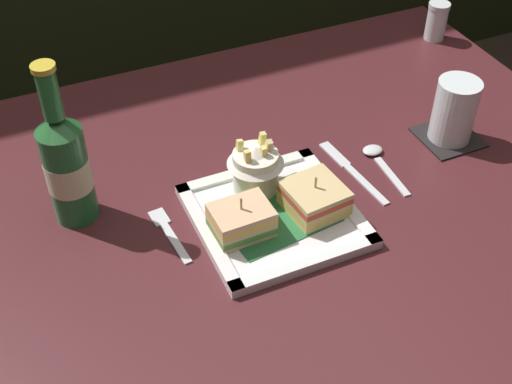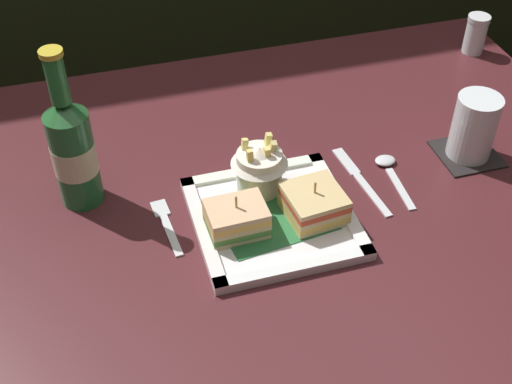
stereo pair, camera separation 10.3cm
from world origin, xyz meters
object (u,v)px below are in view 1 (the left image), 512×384
(fries_cup, at_px, (255,164))
(water_glass, at_px, (454,113))
(dining_table, at_px, (239,242))
(salt_shaker, at_px, (436,23))
(sandwich_half_left, at_px, (241,221))
(fork, at_px, (168,232))
(sandwich_half_right, at_px, (314,198))
(beer_bottle, at_px, (66,165))
(knife, at_px, (350,169))
(spoon, at_px, (378,157))
(square_plate, at_px, (274,216))

(fries_cup, height_order, water_glass, water_glass)
(dining_table, xyz_separation_m, water_glass, (0.40, 0.01, 0.14))
(salt_shaker, bearing_deg, sandwich_half_left, -147.96)
(sandwich_half_left, height_order, fork, sandwich_half_left)
(sandwich_half_right, height_order, fries_cup, fries_cup)
(fries_cup, height_order, beer_bottle, beer_bottle)
(dining_table, height_order, water_glass, water_glass)
(sandwich_half_left, xyz_separation_m, water_glass, (0.42, 0.08, 0.02))
(fries_cup, xyz_separation_m, knife, (0.17, -0.01, -0.06))
(fries_cup, bearing_deg, water_glass, -1.00)
(sandwich_half_left, relative_size, fork, 0.70)
(sandwich_half_left, distance_m, beer_bottle, 0.27)
(fries_cup, distance_m, water_glass, 0.37)
(knife, distance_m, spoon, 0.06)
(fries_cup, bearing_deg, square_plate, -89.00)
(fries_cup, bearing_deg, sandwich_half_right, -53.27)
(dining_table, xyz_separation_m, fries_cup, (0.04, 0.01, 0.14))
(sandwich_half_left, height_order, sandwich_half_right, sandwich_half_left)
(spoon, height_order, salt_shaker, salt_shaker)
(square_plate, height_order, fork, square_plate)
(square_plate, bearing_deg, sandwich_half_right, -12.73)
(fries_cup, bearing_deg, dining_table, -160.66)
(square_plate, xyz_separation_m, spoon, (0.22, 0.06, -0.00))
(water_glass, height_order, fork, water_glass)
(fries_cup, relative_size, water_glass, 0.82)
(water_glass, xyz_separation_m, salt_shaker, (0.18, 0.30, -0.02))
(water_glass, relative_size, spoon, 0.83)
(fries_cup, relative_size, beer_bottle, 0.34)
(square_plate, relative_size, beer_bottle, 0.90)
(water_glass, distance_m, knife, 0.21)
(knife, bearing_deg, square_plate, -161.37)
(beer_bottle, bearing_deg, spoon, -8.38)
(dining_table, relative_size, sandwich_half_left, 14.72)
(square_plate, relative_size, sandwich_half_right, 2.57)
(fork, bearing_deg, fries_cup, 10.62)
(beer_bottle, relative_size, spoon, 1.99)
(water_glass, height_order, salt_shaker, water_glass)
(square_plate, height_order, spoon, square_plate)
(sandwich_half_right, relative_size, water_glass, 0.83)
(sandwich_half_right, xyz_separation_m, spoon, (0.16, 0.07, -0.03))
(sandwich_half_left, bearing_deg, water_glass, 10.06)
(square_plate, distance_m, sandwich_half_right, 0.07)
(fork, relative_size, knife, 0.70)
(beer_bottle, height_order, water_glass, beer_bottle)
(knife, bearing_deg, salt_shaker, 39.12)
(sandwich_half_left, bearing_deg, square_plate, 12.73)
(sandwich_half_right, xyz_separation_m, fries_cup, (-0.06, 0.08, 0.03))
(spoon, bearing_deg, sandwich_half_right, -155.01)
(square_plate, relative_size, fork, 1.88)
(water_glass, bearing_deg, dining_table, -179.15)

